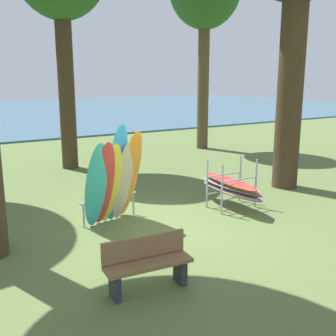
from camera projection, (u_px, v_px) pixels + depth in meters
ground_plane at (162, 226)px, 9.23m from camera, size 80.00×80.00×0.00m
leaning_board_pile at (114, 181)px, 9.15m from camera, size 1.52×0.99×2.32m
board_storage_rack at (231, 186)px, 10.44m from camera, size 1.15×2.13×1.25m
park_bench at (147, 262)px, 6.42m from camera, size 1.43×0.52×0.85m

